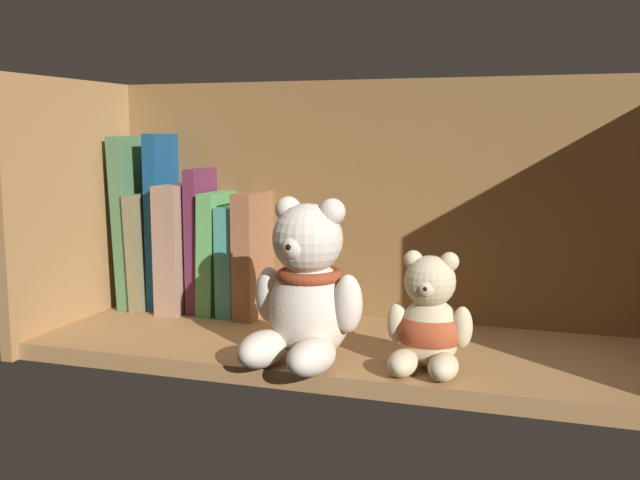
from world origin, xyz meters
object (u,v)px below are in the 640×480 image
(book_7, at_px, (259,252))
(teddy_bear_larger, at_px, (306,292))
(book_0, at_px, (140,221))
(teddy_bear_smaller, at_px, (429,323))
(book_5, at_px, (222,251))
(book_4, at_px, (206,239))
(book_2, at_px, (167,221))
(book_1, at_px, (154,249))
(book_6, at_px, (240,258))
(book_3, at_px, (187,246))

(book_7, bearing_deg, teddy_bear_larger, -54.46)
(book_0, distance_m, teddy_bear_smaller, 0.50)
(book_5, bearing_deg, book_4, 180.00)
(book_2, relative_size, teddy_bear_larger, 1.38)
(book_1, relative_size, book_4, 0.82)
(book_1, relative_size, book_2, 0.66)
(book_7, relative_size, teddy_bear_smaller, 1.35)
(book_4, distance_m, teddy_bear_smaller, 0.40)
(book_2, height_order, book_5, book_2)
(book_1, relative_size, teddy_bear_larger, 0.91)
(book_2, relative_size, teddy_bear_smaller, 1.97)
(book_1, bearing_deg, book_7, 0.00)
(book_7, xyz_separation_m, teddy_bear_smaller, (0.27, -0.18, -0.04))
(book_4, xyz_separation_m, book_6, (0.05, 0.00, -0.02))
(book_3, bearing_deg, book_0, 180.00)
(book_5, bearing_deg, teddy_bear_larger, -44.57)
(book_4, distance_m, book_6, 0.06)
(book_2, bearing_deg, book_5, 0.00)
(book_2, relative_size, book_5, 1.47)
(book_0, bearing_deg, book_7, 0.00)
(book_1, xyz_separation_m, book_4, (0.08, 0.00, 0.02))
(book_1, bearing_deg, book_3, 0.00)
(teddy_bear_smaller, bearing_deg, book_4, 153.09)
(book_4, xyz_separation_m, teddy_bear_larger, (0.22, -0.19, -0.02))
(book_0, relative_size, teddy_bear_larger, 1.36)
(book_5, bearing_deg, teddy_bear_smaller, -28.60)
(book_5, relative_size, teddy_bear_smaller, 1.33)
(book_0, distance_m, book_3, 0.08)
(book_0, bearing_deg, book_1, 0.00)
(teddy_bear_smaller, bearing_deg, book_6, 149.25)
(book_1, height_order, book_4, book_4)
(book_1, xyz_separation_m, book_5, (0.11, 0.00, 0.00))
(book_2, distance_m, book_6, 0.12)
(teddy_bear_smaller, bearing_deg, book_0, 158.76)
(book_1, bearing_deg, book_5, 0.00)
(book_6, bearing_deg, book_5, 180.00)
(book_3, height_order, book_6, book_3)
(book_1, bearing_deg, teddy_bear_larger, -32.17)
(book_5, bearing_deg, book_6, 0.00)
(book_0, height_order, teddy_bear_larger, book_0)
(book_5, xyz_separation_m, teddy_bear_larger, (0.19, -0.19, -0.01))
(book_0, xyz_separation_m, book_6, (0.16, 0.00, -0.05))
(book_4, bearing_deg, teddy_bear_larger, -41.19)
(book_2, xyz_separation_m, teddy_bear_larger, (0.28, -0.19, -0.05))
(book_0, relative_size, book_5, 1.45)
(book_0, height_order, book_3, book_0)
(book_5, height_order, book_7, book_7)
(book_0, xyz_separation_m, book_7, (0.19, 0.00, -0.04))
(book_7, bearing_deg, book_2, 180.00)
(book_0, height_order, book_4, book_0)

